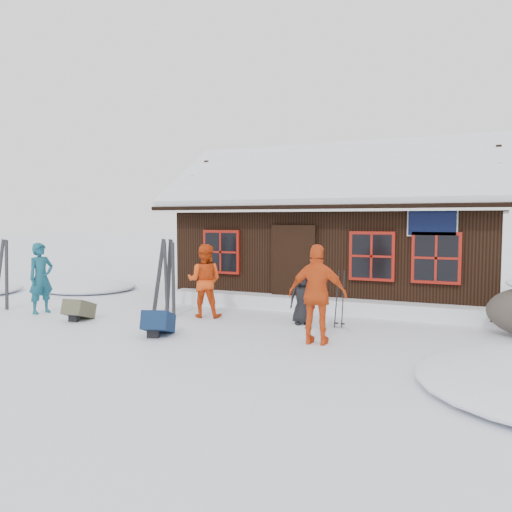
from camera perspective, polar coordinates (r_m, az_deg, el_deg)
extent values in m
plane|color=white|center=(10.61, -4.69, -7.75)|extent=(120.00, 120.00, 0.00)
cube|color=black|center=(14.59, 9.85, 0.40)|extent=(8.00, 5.00, 2.50)
cube|color=black|center=(13.18, 8.45, 9.17)|extent=(8.90, 3.14, 1.88)
cube|color=black|center=(16.04, 11.18, 8.22)|extent=(8.90, 3.14, 1.88)
cube|color=white|center=(13.20, 8.46, 9.77)|extent=(8.72, 3.07, 1.86)
cube|color=white|center=(16.05, 11.19, 8.72)|extent=(8.72, 3.07, 1.86)
cube|color=white|center=(14.70, 9.99, 12.03)|extent=(8.81, 0.22, 0.14)
cube|color=silver|center=(11.71, 6.55, 5.56)|extent=(8.90, 0.10, 0.20)
cube|color=black|center=(12.33, 4.35, -1.38)|extent=(1.00, 0.10, 2.00)
cube|color=black|center=(11.61, 19.48, 3.74)|extent=(1.00, 0.06, 0.60)
cube|color=maroon|center=(13.08, -3.97, 0.47)|extent=(1.04, 0.10, 1.14)
cube|color=black|center=(13.04, -4.05, 0.46)|extent=(0.90, 0.04, 1.00)
cube|color=maroon|center=(11.82, 13.10, -0.01)|extent=(1.04, 0.10, 1.14)
cube|color=black|center=(11.78, 13.06, -0.03)|extent=(0.90, 0.04, 1.00)
cube|color=maroon|center=(11.65, 19.89, -0.21)|extent=(1.04, 0.10, 1.14)
cube|color=black|center=(11.61, 19.87, -0.22)|extent=(0.90, 0.04, 1.00)
cube|color=white|center=(12.07, 6.73, -5.47)|extent=(7.60, 0.60, 0.35)
ellipsoid|color=white|center=(16.46, -18.40, -3.71)|extent=(2.80, 2.80, 0.34)
imported|color=#144F62|center=(12.69, -23.36, -2.34)|extent=(0.52, 0.68, 1.65)
imported|color=#D9400F|center=(11.26, -5.91, -2.83)|extent=(0.93, 0.80, 1.64)
imported|color=#DD4B16|center=(8.81, 7.05, -4.38)|extent=(1.06, 0.50, 1.76)
imported|color=black|center=(10.50, 5.30, -4.87)|extent=(0.63, 0.55, 1.08)
cube|color=black|center=(13.42, -26.61, -2.05)|extent=(0.34, 0.18, 1.77)
cube|color=black|center=(11.66, -10.25, -2.65)|extent=(0.15, 0.06, 1.74)
cube|color=black|center=(11.43, -9.43, -2.78)|extent=(0.13, 0.10, 1.74)
cube|color=black|center=(12.07, -11.05, -2.29)|extent=(0.35, 0.13, 1.79)
cube|color=black|center=(11.88, -9.94, -2.37)|extent=(0.33, 0.17, 1.79)
cylinder|color=black|center=(10.29, 9.19, -4.95)|extent=(0.09, 0.11, 1.21)
cylinder|color=black|center=(10.26, 9.90, -4.99)|extent=(0.09, 0.11, 1.21)
cube|color=#102345|center=(9.66, -11.09, -7.92)|extent=(0.66, 0.76, 0.35)
cube|color=#4F4D38|center=(11.58, -19.57, -6.14)|extent=(0.54, 0.67, 0.33)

